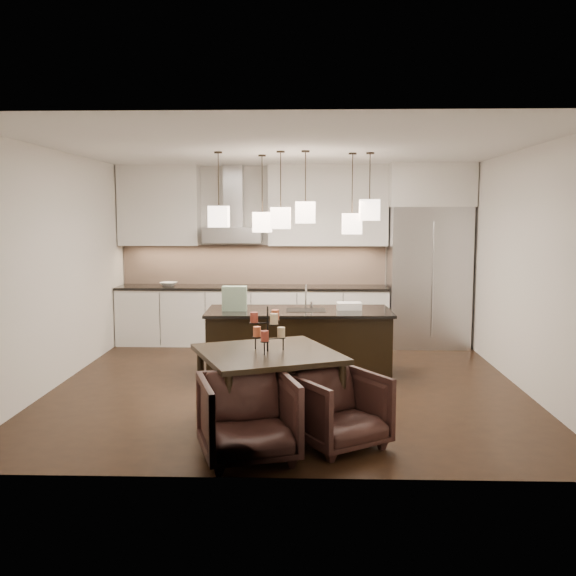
{
  "coord_description": "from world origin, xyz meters",
  "views": [
    {
      "loc": [
        0.23,
        -7.53,
        2.05
      ],
      "look_at": [
        0.0,
        0.2,
        1.15
      ],
      "focal_mm": 40.0,
      "sensor_mm": 36.0,
      "label": 1
    }
  ],
  "objects_px": {
    "refrigerator": "(428,277)",
    "dining_table": "(268,389)",
    "armchair_right": "(339,410)",
    "island_body": "(299,343)",
    "armchair_left": "(248,418)"
  },
  "relations": [
    {
      "from": "island_body",
      "to": "refrigerator",
      "type": "bearing_deg",
      "value": 41.48
    },
    {
      "from": "refrigerator",
      "to": "armchair_right",
      "type": "distance_m",
      "value": 4.76
    },
    {
      "from": "refrigerator",
      "to": "dining_table",
      "type": "distance_m",
      "value": 4.55
    },
    {
      "from": "dining_table",
      "to": "armchair_right",
      "type": "bearing_deg",
      "value": -60.76
    },
    {
      "from": "refrigerator",
      "to": "armchair_right",
      "type": "xyz_separation_m",
      "value": [
        -1.58,
        -4.42,
        -0.74
      ]
    },
    {
      "from": "island_body",
      "to": "armchair_right",
      "type": "distance_m",
      "value": 2.6
    },
    {
      "from": "armchair_right",
      "to": "refrigerator",
      "type": "bearing_deg",
      "value": 37.27
    },
    {
      "from": "dining_table",
      "to": "armchair_left",
      "type": "distance_m",
      "value": 0.85
    },
    {
      "from": "island_body",
      "to": "armchair_right",
      "type": "height_order",
      "value": "island_body"
    },
    {
      "from": "refrigerator",
      "to": "island_body",
      "type": "relative_size",
      "value": 0.95
    },
    {
      "from": "island_body",
      "to": "armchair_left",
      "type": "xyz_separation_m",
      "value": [
        -0.38,
        -2.89,
        -0.04
      ]
    },
    {
      "from": "island_body",
      "to": "armchair_right",
      "type": "bearing_deg",
      "value": -83.02
    },
    {
      "from": "island_body",
      "to": "dining_table",
      "type": "relative_size",
      "value": 1.84
    },
    {
      "from": "armchair_left",
      "to": "armchair_right",
      "type": "bearing_deg",
      "value": 5.17
    },
    {
      "from": "armchair_left",
      "to": "refrigerator",
      "type": "bearing_deg",
      "value": 46.35
    }
  ]
}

